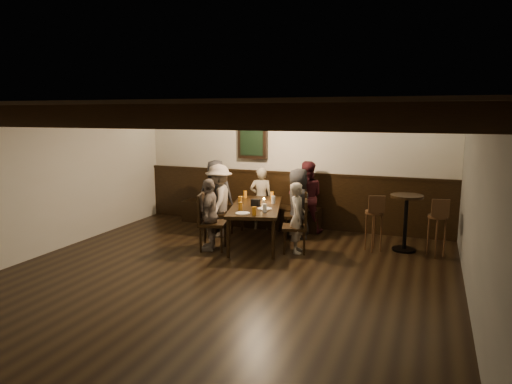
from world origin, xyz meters
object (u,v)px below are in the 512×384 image
at_px(person_left_near, 219,200).
at_px(person_left_far, 210,214).
at_px(bar_stool_right, 437,235).
at_px(person_right_near, 298,203).
at_px(person_right_far, 298,218).
at_px(person_bench_right, 306,197).
at_px(person_bench_left, 216,195).
at_px(bar_stool_left, 374,230).
at_px(person_bench_centre, 261,198).
at_px(high_top_table, 406,214).
at_px(dining_table, 256,209).
at_px(chair_left_far, 212,233).
at_px(chair_left_near, 221,222).
at_px(chair_right_far, 296,236).
at_px(chair_right_near, 296,223).

height_order(person_left_near, person_left_far, person_left_near).
bearing_deg(bar_stool_right, person_right_near, 161.33).
bearing_deg(person_right_far, person_bench_right, -6.34).
xyz_separation_m(person_bench_left, bar_stool_left, (3.14, -0.32, -0.34)).
distance_m(person_bench_centre, high_top_table, 2.86).
relative_size(person_right_near, person_right_far, 1.11).
relative_size(person_bench_centre, bar_stool_right, 1.29).
relative_size(person_left_near, bar_stool_right, 1.41).
bearing_deg(dining_table, person_bench_left, 135.00).
xyz_separation_m(person_bench_left, person_bench_right, (1.73, 0.48, -0.00)).
relative_size(person_bench_centre, person_left_far, 1.02).
distance_m(person_bench_left, person_left_near, 0.47).
height_order(chair_left_far, person_bench_centre, person_bench_centre).
xyz_separation_m(person_bench_left, high_top_table, (3.64, -0.11, -0.07)).
distance_m(chair_left_near, person_left_near, 0.42).
relative_size(high_top_table, bar_stool_right, 0.99).
distance_m(chair_right_far, person_left_far, 1.51).
bearing_deg(chair_right_far, person_bench_centre, 25.61).
bearing_deg(chair_right_far, person_bench_left, 50.18).
xyz_separation_m(person_bench_right, person_left_far, (-1.23, -1.74, -0.09)).
bearing_deg(high_top_table, person_bench_right, 162.60).
distance_m(person_right_far, bar_stool_right, 2.28).
relative_size(dining_table, person_bench_centre, 1.60).
bearing_deg(person_left_far, chair_right_near, 121.49).
bearing_deg(person_right_far, bar_stool_left, -81.24).
xyz_separation_m(dining_table, person_left_near, (-0.84, 0.23, 0.05)).
xyz_separation_m(dining_table, person_left_far, (-0.60, -0.63, -0.02)).
bearing_deg(high_top_table, dining_table, -168.59).
relative_size(person_bench_left, high_top_table, 1.46).
height_order(chair_right_far, person_bench_right, person_bench_right).
bearing_deg(person_bench_right, person_right_far, 83.66).
distance_m(chair_right_near, bar_stool_right, 2.48).
xyz_separation_m(person_bench_centre, person_left_near, (-0.56, -0.78, 0.06)).
relative_size(dining_table, bar_stool_right, 2.06).
relative_size(chair_right_far, person_right_far, 0.75).
xyz_separation_m(chair_right_far, person_left_near, (-1.66, 0.47, 0.42)).
relative_size(person_left_far, person_right_near, 0.94).
distance_m(chair_right_near, person_right_near, 0.39).
xyz_separation_m(chair_right_near, person_right_near, (0.03, 0.01, 0.38)).
distance_m(bar_stool_left, bar_stool_right, 1.00).
bearing_deg(person_bench_left, chair_right_near, 164.47).
bearing_deg(bar_stool_left, chair_left_near, 162.13).
bearing_deg(chair_left_far, person_bench_left, -172.43).
distance_m(chair_left_far, person_left_near, 0.98).
height_order(chair_left_far, bar_stool_left, bar_stool_left).
xyz_separation_m(chair_left_far, bar_stool_left, (2.61, 0.93, 0.07)).
bearing_deg(chair_right_near, person_bench_centre, 50.16).
bearing_deg(bar_stool_left, person_bench_centre, 143.87).
bearing_deg(dining_table, chair_left_far, -148.01).
bearing_deg(person_bench_right, chair_right_far, 82.36).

